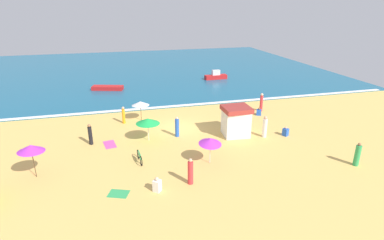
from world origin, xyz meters
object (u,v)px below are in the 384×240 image
beachgoer_7 (157,185)px  small_boat_1 (216,76)px  beachgoer_2 (286,132)px  beachgoer_5 (177,127)px  parked_bicycle (140,157)px  small_boat_0 (108,88)px  beach_umbrella_0 (148,121)px  beachgoer_3 (261,102)px  beachgoer_8 (90,135)px  beachgoer_4 (259,112)px  beachgoer_1 (190,172)px  beach_umbrella_1 (31,148)px  beachgoer_9 (124,115)px  lifeguard_cabana (236,121)px  beachgoer_0 (357,155)px  beachgoer_6 (265,127)px  beach_umbrella_2 (210,141)px  beach_umbrella_3 (140,103)px

beachgoer_7 → small_boat_1: bearing=64.4°
beachgoer_2 → beachgoer_5: beachgoer_5 is taller
beachgoer_7 → parked_bicycle: bearing=99.2°
beachgoer_5 → small_boat_0: (-5.72, 17.10, -0.49)m
beachgoer_2 → beachgoer_7: bearing=-155.0°
beach_umbrella_0 → beachgoer_5: bearing=4.9°
beachgoer_3 → small_boat_0: 20.34m
beachgoer_8 → beachgoer_4: bearing=10.3°
beachgoer_2 → beachgoer_8: size_ratio=0.48×
small_boat_1 → beachgoer_1: bearing=-112.0°
beach_umbrella_1 → small_boat_1: 31.31m
small_boat_1 → beachgoer_9: bearing=-133.9°
beachgoer_4 → beachgoer_1: bearing=-133.1°
beachgoer_5 → lifeguard_cabana: bearing=-11.4°
beachgoer_0 → beachgoer_5: 13.95m
beachgoer_5 → beachgoer_7: size_ratio=1.84×
beachgoer_2 → beachgoer_9: beachgoer_9 is taller
beachgoer_8 → small_boat_0: (1.44, 16.89, -0.50)m
parked_bicycle → beachgoer_7: beachgoer_7 is taller
beachgoer_0 → small_boat_1: (-1.12, 27.60, -0.26)m
beachgoer_0 → beachgoer_6: beachgoer_6 is taller
beachgoer_3 → beachgoer_9: bearing=-179.9°
beach_umbrella_0 → beachgoer_9: bearing=111.4°
beachgoer_0 → beachgoer_1: bearing=176.8°
beach_umbrella_1 → beach_umbrella_2: (11.78, -1.12, -0.38)m
lifeguard_cabana → beachgoer_2: size_ratio=3.07×
beachgoer_6 → small_boat_1: (2.87, 21.37, -0.35)m
beach_umbrella_2 → beachgoer_3: size_ratio=1.04×
parked_bicycle → beachgoer_8: 5.39m
beachgoer_1 → beachgoer_6: bearing=34.7°
lifeguard_cabana → beach_umbrella_0: (-7.50, 0.79, 0.41)m
beachgoer_9 → small_boat_0: beachgoer_9 is taller
beachgoer_1 → beachgoer_7: 2.25m
beachgoer_7 → beach_umbrella_1: bearing=153.8°
beach_umbrella_3 → small_boat_0: 12.75m
lifeguard_cabana → beachgoer_7: lifeguard_cabana is taller
parked_bicycle → beachgoer_8: beachgoer_8 is taller
beach_umbrella_1 → beachgoer_0: 22.16m
lifeguard_cabana → beach_umbrella_1: 15.84m
beachgoer_1 → lifeguard_cabana: bearing=48.8°
beachgoer_7 → small_boat_0: beachgoer_7 is taller
beach_umbrella_1 → beach_umbrella_3: 11.98m
beach_umbrella_3 → beachgoer_7: 12.79m
beach_umbrella_1 → small_boat_0: bearing=77.3°
beach_umbrella_3 → beachgoer_2: beach_umbrella_3 is taller
beach_umbrella_0 → beachgoer_4: beach_umbrella_0 is taller
beachgoer_4 → beach_umbrella_2: bearing=-133.4°
beachgoer_4 → beachgoer_9: 13.67m
beach_umbrella_0 → beachgoer_6: 9.96m
beach_umbrella_3 → beachgoer_2: 13.79m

